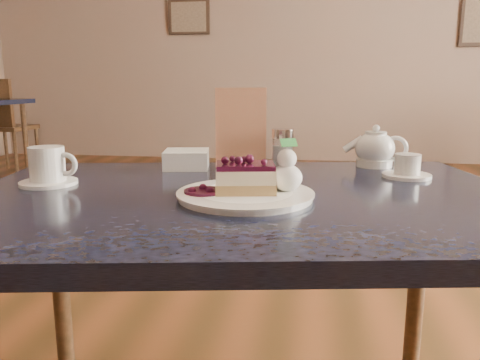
# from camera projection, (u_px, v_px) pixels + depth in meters

# --- Properties ---
(main_table) EXTENTS (1.23, 0.93, 0.70)m
(main_table) POSITION_uv_depth(u_px,v_px,m) (244.00, 228.00, 0.96)
(main_table) COLOR #171B33
(main_table) RESTS_ON ground
(dessert_plate) EXTENTS (0.26, 0.26, 0.01)m
(dessert_plate) POSITION_uv_depth(u_px,v_px,m) (245.00, 195.00, 0.89)
(dessert_plate) COLOR white
(dessert_plate) RESTS_ON main_table
(cheesecake_slice) EXTENTS (0.12, 0.10, 0.06)m
(cheesecake_slice) POSITION_uv_depth(u_px,v_px,m) (245.00, 178.00, 0.89)
(cheesecake_slice) COLOR tan
(cheesecake_slice) RESTS_ON dessert_plate
(whipped_cream) EXTENTS (0.06, 0.06, 0.05)m
(whipped_cream) POSITION_uv_depth(u_px,v_px,m) (286.00, 177.00, 0.90)
(whipped_cream) COLOR white
(whipped_cream) RESTS_ON dessert_plate
(berry_sauce) EXTENTS (0.07, 0.07, 0.01)m
(berry_sauce) POSITION_uv_depth(u_px,v_px,m) (204.00, 191.00, 0.89)
(berry_sauce) COLOR black
(berry_sauce) RESTS_ON dessert_plate
(coffee_set) EXTENTS (0.13, 0.12, 0.08)m
(coffee_set) POSITION_uv_depth(u_px,v_px,m) (49.00, 168.00, 1.01)
(coffee_set) COLOR white
(coffee_set) RESTS_ON main_table
(tea_set) EXTENTS (0.21, 0.25, 0.10)m
(tea_set) POSITION_uv_depth(u_px,v_px,m) (381.00, 153.00, 1.20)
(tea_set) COLOR white
(tea_set) RESTS_ON main_table
(menu_card) EXTENTS (0.13, 0.05, 0.21)m
(menu_card) POSITION_uv_depth(u_px,v_px,m) (241.00, 128.00, 1.21)
(menu_card) COLOR #D4B388
(menu_card) RESTS_ON main_table
(sugar_shaker) EXTENTS (0.06, 0.06, 0.10)m
(sugar_shaker) POSITION_uv_depth(u_px,v_px,m) (282.00, 148.00, 1.20)
(sugar_shaker) COLOR white
(sugar_shaker) RESTS_ON main_table
(napkin_stack) EXTENTS (0.13, 0.13, 0.05)m
(napkin_stack) POSITION_uv_depth(u_px,v_px,m) (187.00, 159.00, 1.21)
(napkin_stack) COLOR white
(napkin_stack) RESTS_ON main_table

